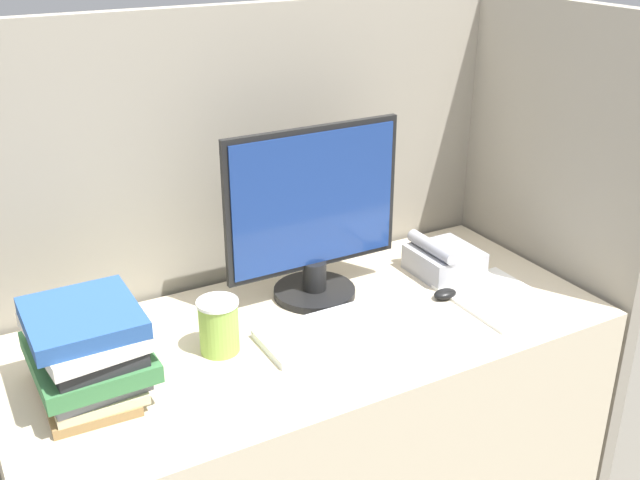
{
  "coord_description": "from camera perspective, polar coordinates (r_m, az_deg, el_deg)",
  "views": [
    {
      "loc": [
        -0.75,
        -1.05,
        1.71
      ],
      "look_at": [
        0.04,
        0.36,
        0.99
      ],
      "focal_mm": 42.0,
      "sensor_mm": 36.0,
      "label": 1
    }
  ],
  "objects": [
    {
      "name": "cubicle_panel_rear",
      "position": [
        2.13,
        -5.4,
        -2.93
      ],
      "size": [
        1.86,
        0.04,
        1.5
      ],
      "color": "gray",
      "rests_on": "ground_plane"
    },
    {
      "name": "monitor",
      "position": [
        1.88,
        -0.48,
        1.49
      ],
      "size": [
        0.48,
        0.21,
        0.45
      ],
      "color": "black",
      "rests_on": "desk"
    },
    {
      "name": "book_stack",
      "position": [
        1.62,
        -17.31,
        -8.05
      ],
      "size": [
        0.24,
        0.29,
        0.2
      ],
      "color": "olive",
      "rests_on": "desk"
    },
    {
      "name": "paper_pile",
      "position": [
        2.0,
        13.45,
        -4.34
      ],
      "size": [
        0.22,
        0.28,
        0.01
      ],
      "color": "white",
      "rests_on": "desk"
    },
    {
      "name": "keyboard",
      "position": [
        1.82,
        2.37,
        -6.5
      ],
      "size": [
        0.45,
        0.17,
        0.02
      ],
      "color": "silver",
      "rests_on": "desk"
    },
    {
      "name": "mouse",
      "position": [
        1.98,
        9.51,
        -4.07
      ],
      "size": [
        0.07,
        0.04,
        0.03
      ],
      "color": "black",
      "rests_on": "desk"
    },
    {
      "name": "desk_telephone",
      "position": [
        2.1,
        9.36,
        -1.47
      ],
      "size": [
        0.17,
        0.18,
        0.11
      ],
      "color": "#99999E",
      "rests_on": "desk"
    },
    {
      "name": "desk",
      "position": [
        2.05,
        -0.64,
        -16.06
      ],
      "size": [
        1.46,
        0.66,
        0.78
      ],
      "color": "beige",
      "rests_on": "ground_plane"
    },
    {
      "name": "cubicle_panel_right",
      "position": [
        2.28,
        16.09,
        -1.91
      ],
      "size": [
        0.04,
        0.72,
        1.5
      ],
      "color": "gray",
      "rests_on": "ground_plane"
    },
    {
      "name": "coffee_cup",
      "position": [
        1.72,
        -7.72,
        -6.51
      ],
      "size": [
        0.1,
        0.1,
        0.13
      ],
      "color": "#8CB247",
      "rests_on": "desk"
    }
  ]
}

